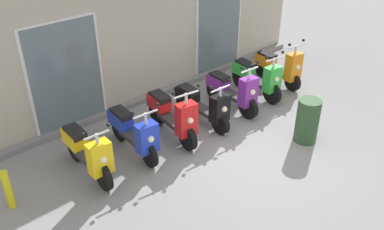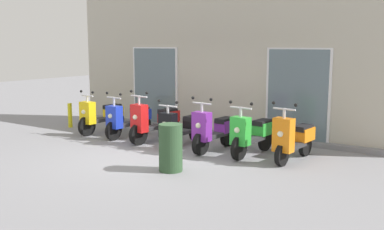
{
  "view_description": "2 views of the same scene",
  "coord_description": "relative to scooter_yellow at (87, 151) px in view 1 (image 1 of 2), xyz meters",
  "views": [
    {
      "loc": [
        -5.29,
        -4.21,
        4.61
      ],
      "look_at": [
        -0.78,
        0.73,
        0.69
      ],
      "focal_mm": 38.53,
      "sensor_mm": 36.0,
      "label": 1
    },
    {
      "loc": [
        5.87,
        -7.28,
        2.38
      ],
      "look_at": [
        0.52,
        0.83,
        0.83
      ],
      "focal_mm": 41.75,
      "sensor_mm": 36.0,
      "label": 2
    }
  ],
  "objects": [
    {
      "name": "scooter_blue",
      "position": [
        0.96,
        0.0,
        -0.0
      ],
      "size": [
        0.56,
        1.58,
        1.2
      ],
      "color": "black",
      "rests_on": "ground_plane"
    },
    {
      "name": "scooter_yellow",
      "position": [
        0.0,
        0.0,
        0.0
      ],
      "size": [
        0.51,
        1.59,
        1.19
      ],
      "color": "black",
      "rests_on": "ground_plane"
    },
    {
      "name": "curb_bollard",
      "position": [
        -1.36,
        0.1,
        -0.13
      ],
      "size": [
        0.12,
        0.12,
        0.7
      ],
      "primitive_type": "cylinder",
      "color": "yellow",
      "rests_on": "ground_plane"
    },
    {
      "name": "scooter_red",
      "position": [
        1.87,
        -0.06,
        0.01
      ],
      "size": [
        0.62,
        1.66,
        1.3
      ],
      "color": "black",
      "rests_on": "ground_plane"
    },
    {
      "name": "scooter_green",
      "position": [
        4.5,
        -0.02,
        0.01
      ],
      "size": [
        0.57,
        1.59,
        1.23
      ],
      "color": "black",
      "rests_on": "ground_plane"
    },
    {
      "name": "scooter_black",
      "position": [
        2.68,
        -0.06,
        -0.05
      ],
      "size": [
        0.57,
        1.6,
        1.14
      ],
      "color": "black",
      "rests_on": "ground_plane"
    },
    {
      "name": "storefront_facade",
      "position": [
        2.72,
        1.79,
        1.42
      ],
      "size": [
        9.71,
        0.5,
        3.94
      ],
      "color": "#B2AD9E",
      "rests_on": "ground_plane"
    },
    {
      "name": "ground_plane",
      "position": [
        2.72,
        -1.29,
        -0.48
      ],
      "size": [
        40.0,
        40.0,
        0.0
      ],
      "primitive_type": "plane",
      "color": "gray"
    },
    {
      "name": "scooter_purple",
      "position": [
        3.58,
        -0.09,
        -0.01
      ],
      "size": [
        0.54,
        1.59,
        1.26
      ],
      "color": "black",
      "rests_on": "ground_plane"
    },
    {
      "name": "trash_bin",
      "position": [
        3.73,
        -1.94,
        -0.03
      ],
      "size": [
        0.45,
        0.45,
        0.9
      ],
      "primitive_type": "cylinder",
      "color": "#2D4C2D",
      "rests_on": "ground_plane"
    },
    {
      "name": "scooter_orange",
      "position": [
        5.41,
        0.02,
        -0.0
      ],
      "size": [
        0.54,
        1.5,
        1.27
      ],
      "color": "black",
      "rests_on": "ground_plane"
    }
  ]
}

